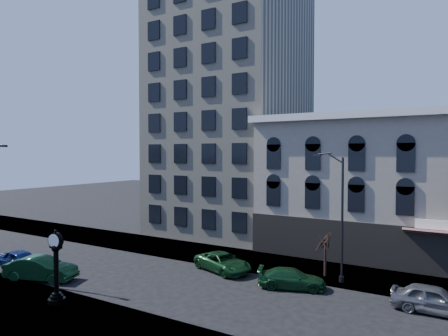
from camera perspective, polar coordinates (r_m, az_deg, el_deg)
The scene contains 13 objects.
ground at distance 29.39m, azimuth -7.67°, elevation -15.96°, with size 160.00×160.00×0.00m, color black.
sidewalk_far at distance 35.72m, azimuth 0.56°, elevation -12.57°, with size 160.00×6.00×0.12m, color gray.
sidewalk_near at distance 24.04m, azimuth -20.44°, elevation -20.12°, with size 160.00×6.00×0.12m, color gray.
cream_tower at distance 48.14m, azimuth 0.85°, elevation 14.34°, with size 15.90×15.40×42.50m.
victorian_row at distance 38.23m, azimuth 22.63°, elevation -2.73°, with size 22.60×11.19×12.50m.
street_clock at distance 26.63m, azimuth -22.84°, elevation -13.27°, with size 1.00×1.00×4.42m.
street_lamp_far at distance 29.04m, azimuth 15.34°, elevation -1.96°, with size 2.39×0.55×9.22m.
bare_tree_far at distance 30.44m, azimuth 14.28°, elevation -9.24°, with size 2.34×2.34×4.02m.
car_near_a at distance 35.66m, azimuth -26.97°, elevation -11.67°, with size 1.79×4.44×1.51m, color #0C194C.
car_near_b at distance 32.30m, azimuth -24.68°, elevation -12.92°, with size 1.77×5.09×1.68m, color #143F1E.
car_far_a at distance 31.61m, azimuth -0.16°, elevation -13.32°, with size 2.32×5.03×1.40m, color #143F1E.
car_far_b at distance 28.27m, azimuth 9.65°, elevation -15.31°, with size 1.84×4.54×1.32m, color #143F1E.
car_far_c at distance 26.72m, azimuth 27.84°, elevation -16.26°, with size 1.87×4.64×1.58m, color #595B60.
Camera 1 is at (17.47, -21.82, 9.09)m, focal length 32.00 mm.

